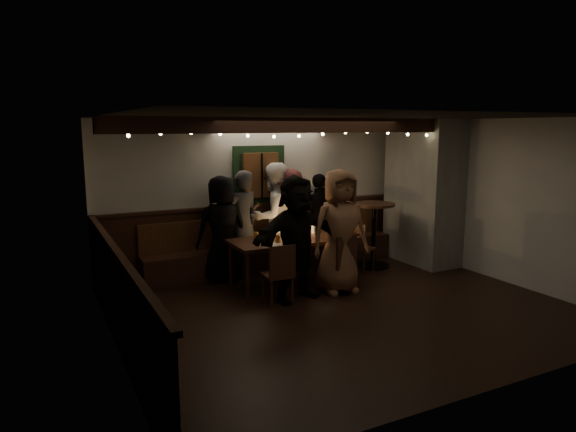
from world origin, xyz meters
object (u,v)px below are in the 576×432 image
person_a (222,229)px  person_d (289,220)px  person_g (340,231)px  person_e (320,220)px  chair_end (359,245)px  high_top (374,227)px  person_f (297,238)px  person_b (242,224)px  person_c (274,217)px  chair_near_left (280,271)px  dining_table (294,242)px  chair_near_right (342,260)px

person_a → person_d: 1.26m
person_a → person_g: (1.36, -1.35, 0.08)m
person_d → person_e: size_ratio=1.06×
chair_end → high_top: 0.55m
high_top → person_f: bearing=-155.1°
person_b → person_c: bearing=165.5°
chair_near_left → high_top: (2.35, 1.03, 0.24)m
person_b → person_e: bearing=163.3°
dining_table → high_top: 1.73m
chair_near_left → chair_end: 2.07m
chair_near_right → person_g: person_g is taller
chair_near_right → chair_end: chair_near_right is taller
dining_table → person_d: 0.81m
person_g → person_b: bearing=128.1°
person_c → dining_table: bearing=75.6°
chair_near_left → person_a: size_ratio=0.50×
chair_near_left → person_c: person_c is taller
chair_end → person_b: 2.01m
person_a → person_g: 1.92m
chair_near_right → person_e: size_ratio=0.54×
person_e → chair_near_left: bearing=34.4°
person_e → person_f: 1.97m
chair_near_right → chair_end: (0.85, 0.79, -0.02)m
chair_end → person_f: (-1.60, -0.76, 0.42)m
chair_near_left → high_top: 2.58m
high_top → person_a: bearing=171.3°
high_top → person_e: bearing=145.0°
person_a → person_d: bearing=-175.7°
chair_near_right → person_f: (-0.75, 0.03, 0.40)m
dining_table → chair_end: size_ratio=2.35×
chair_near_right → person_d: 1.55m
person_b → person_c: person_c is taller
person_b → person_e: 1.51m
person_d → chair_near_left: bearing=50.3°
person_b → person_d: (0.86, -0.02, -0.01)m
chair_near_right → person_c: bearing=104.2°
person_f → chair_near_left: bearing=-178.2°
dining_table → chair_end: dining_table is taller
person_b → person_d: bearing=161.6°
person_f → person_g: 0.73m
person_e → person_g: (-0.54, -1.49, 0.11)m
chair_near_left → chair_near_right: chair_near_right is taller
high_top → person_e: size_ratio=0.69×
chair_near_right → person_b: size_ratio=0.50×
chair_near_left → person_g: 1.13m
high_top → person_f: person_f is taller
chair_near_left → person_d: bearing=59.0°
person_c → person_g: bearing=91.0°
high_top → person_e: 0.96m
person_g → person_a: bearing=140.0°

